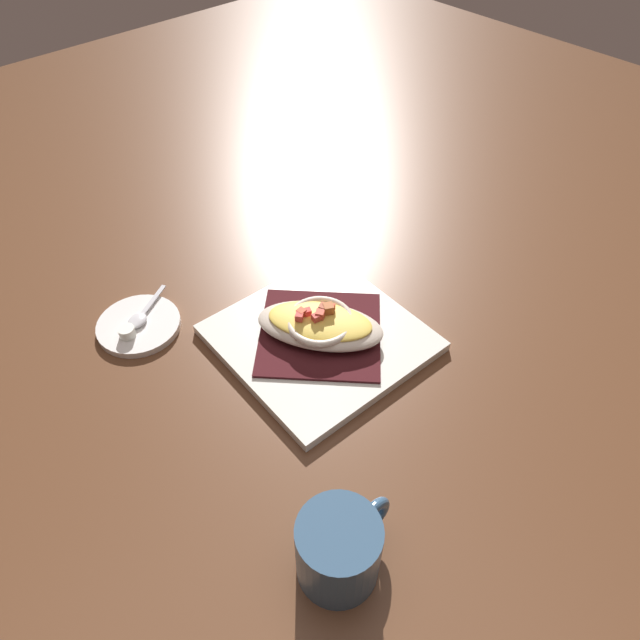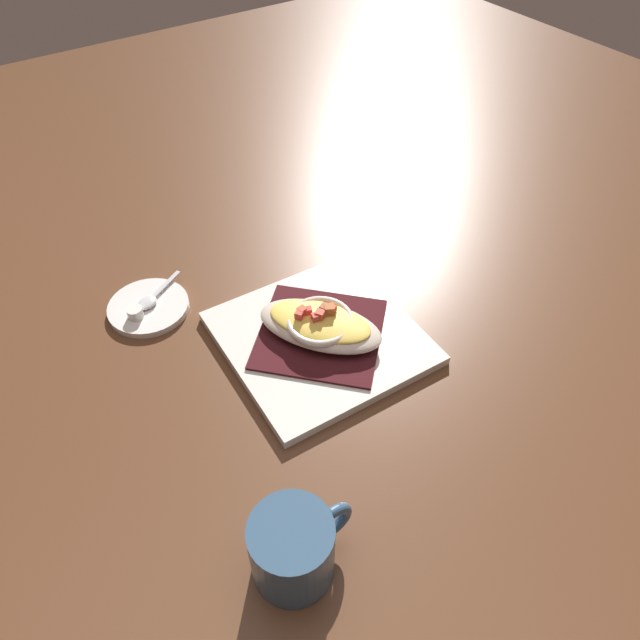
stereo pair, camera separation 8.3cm
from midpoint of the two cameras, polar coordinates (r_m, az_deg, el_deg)
ground_plane at (r=0.86m, az=2.75°, el=-2.23°), size 2.60×2.60×0.00m
square_plate at (r=0.85m, az=2.77°, el=-1.90°), size 0.28×0.28×0.01m
folded_napkin at (r=0.85m, az=2.79°, el=-1.46°), size 0.25×0.25×0.00m
gratin_dish at (r=0.83m, az=2.84°, el=-0.51°), size 0.20×0.18×0.04m
coffee_mug at (r=0.65m, az=1.31°, el=-21.85°), size 0.09×0.12×0.09m
creamer_saucer at (r=0.93m, az=-14.01°, el=1.09°), size 0.12×0.12×0.01m
spoon at (r=0.93m, az=-13.90°, el=1.76°), size 0.06×0.09×0.01m
creamer_cup_0 at (r=0.91m, az=-15.19°, el=0.58°), size 0.02×0.02×0.02m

